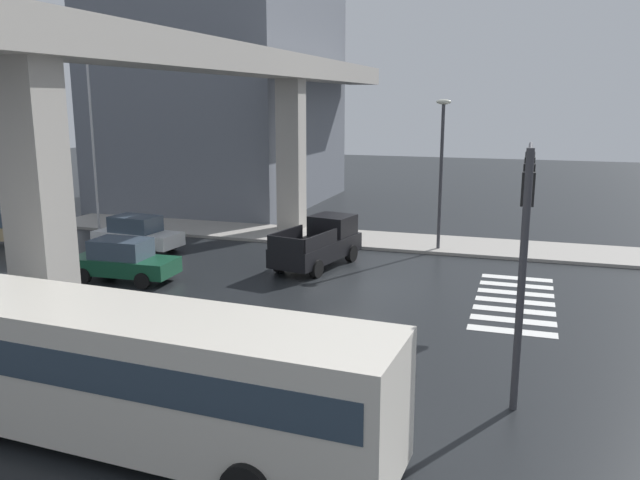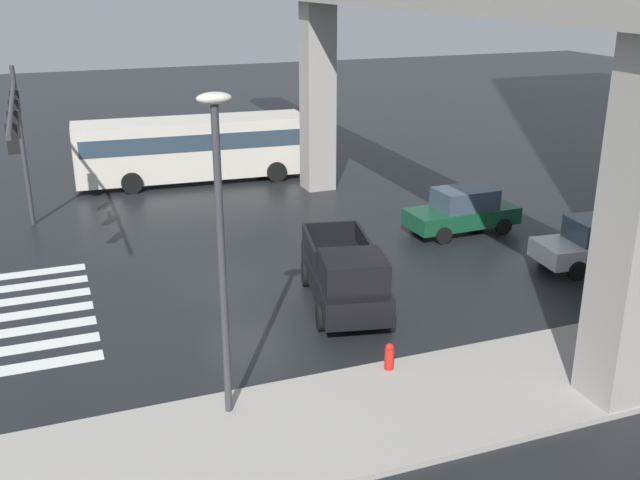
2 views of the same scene
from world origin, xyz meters
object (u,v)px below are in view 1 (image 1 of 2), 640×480
object	(u,v)px
sedan_white	(137,234)
traffic_signal_mast	(528,194)
city_bus	(145,371)
pickup_truck	(320,243)
flagpole	(93,128)
sedan_tan	(21,228)
sedan_dark_green	(123,260)
street_lamp_near_corner	(442,157)
fire_hydrant	(353,239)

from	to	relation	value
sedan_white	traffic_signal_mast	xyz separation A→B (m)	(-7.93, -17.93, 3.83)
city_bus	sedan_white	distance (m)	19.01
pickup_truck	flagpole	size ratio (longest dim) A/B	0.53
city_bus	sedan_white	size ratio (longest dim) A/B	2.46
sedan_tan	sedan_dark_green	world-z (taller)	same
pickup_truck	traffic_signal_mast	world-z (taller)	traffic_signal_mast
sedan_dark_green	pickup_truck	bearing A→B (deg)	-54.91
street_lamp_near_corner	fire_hydrant	bearing A→B (deg)	95.48
sedan_dark_green	traffic_signal_mast	xyz separation A→B (m)	(-3.19, -15.47, 3.83)
sedan_dark_green	traffic_signal_mast	size ratio (longest dim) A/B	0.40
traffic_signal_mast	street_lamp_near_corner	world-z (taller)	street_lamp_near_corner
sedan_tan	fire_hydrant	bearing A→B (deg)	-74.11
sedan_white	fire_hydrant	bearing A→B (deg)	-67.66
pickup_truck	traffic_signal_mast	distance (m)	12.32
pickup_truck	fire_hydrant	xyz separation A→B (m)	(3.95, -0.47, -0.56)
city_bus	sedan_dark_green	bearing A→B (deg)	36.42
sedan_tan	traffic_signal_mast	bearing A→B (deg)	-106.81
sedan_dark_green	flagpole	world-z (taller)	flagpole
sedan_tan	fire_hydrant	size ratio (longest dim) A/B	5.26
sedan_tan	flagpole	distance (m)	6.31
sedan_tan	traffic_signal_mast	size ratio (longest dim) A/B	0.41
city_bus	sedan_tan	bearing A→B (deg)	48.20
pickup_truck	sedan_tan	xyz separation A→B (m)	(-0.66, 15.70, -0.14)
traffic_signal_mast	flagpole	bearing A→B (deg)	66.68
pickup_truck	sedan_dark_green	xyz separation A→B (m)	(-4.82, 6.86, -0.14)
fire_hydrant	sedan_white	bearing A→B (deg)	112.34
flagpole	pickup_truck	bearing A→B (deg)	-94.50
pickup_truck	fire_hydrant	distance (m)	4.01
sedan_tan	sedan_white	xyz separation A→B (m)	(0.58, -6.38, 0.00)
city_bus	sedan_dark_green	xyz separation A→B (m)	(11.02, 8.13, -0.87)
sedan_white	sedan_dark_green	size ratio (longest dim) A/B	1.02
sedan_dark_green	street_lamp_near_corner	size ratio (longest dim) A/B	0.60
sedan_dark_green	fire_hydrant	size ratio (longest dim) A/B	5.13
pickup_truck	traffic_signal_mast	xyz separation A→B (m)	(-8.00, -8.61, 3.69)
sedan_tan	traffic_signal_mast	xyz separation A→B (m)	(-7.35, -24.32, 3.83)
sedan_dark_green	city_bus	bearing A→B (deg)	-143.58
city_bus	street_lamp_near_corner	distance (m)	20.65
sedan_white	flagpole	world-z (taller)	flagpole
pickup_truck	sedan_white	distance (m)	9.32
fire_hydrant	flagpole	size ratio (longest dim) A/B	0.08
sedan_dark_green	sedan_white	bearing A→B (deg)	27.43
street_lamp_near_corner	sedan_white	bearing A→B (deg)	107.58
pickup_truck	sedan_white	xyz separation A→B (m)	(-0.08, 9.32, -0.14)
sedan_tan	sedan_dark_green	size ratio (longest dim) A/B	1.03
city_bus	traffic_signal_mast	bearing A→B (deg)	-43.16
fire_hydrant	flagpole	xyz separation A→B (m)	(-2.99, 12.64, 5.40)
pickup_truck	street_lamp_near_corner	world-z (taller)	street_lamp_near_corner
city_bus	flagpole	bearing A→B (deg)	38.69
flagpole	fire_hydrant	bearing A→B (deg)	-76.70
pickup_truck	city_bus	world-z (taller)	city_bus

